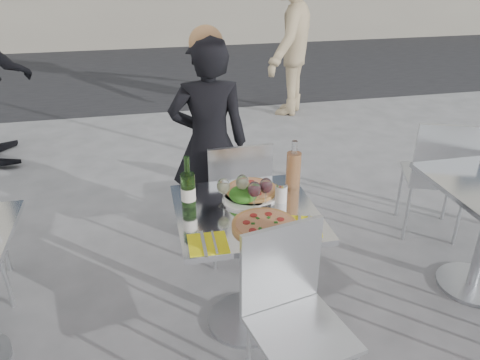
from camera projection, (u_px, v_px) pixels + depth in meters
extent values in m
plane|color=#5F5F61|center=(245.00, 321.00, 2.74)|extent=(80.00, 80.00, 0.00)
cube|color=black|center=(165.00, 69.00, 8.42)|extent=(24.00, 5.00, 0.00)
cylinder|color=#B7BABF|center=(245.00, 319.00, 2.73)|extent=(0.44, 0.44, 0.02)
cylinder|color=#B7BABF|center=(246.00, 270.00, 2.57)|extent=(0.07, 0.07, 0.72)
cube|color=silver|center=(246.00, 213.00, 2.41)|extent=(0.72, 0.72, 0.03)
cylinder|color=#B7BABF|center=(472.00, 284.00, 3.02)|extent=(0.44, 0.44, 0.02)
cylinder|color=silver|center=(251.00, 210.00, 3.46)|extent=(0.02, 0.02, 0.43)
cylinder|color=silver|center=(205.00, 216.00, 3.39)|extent=(0.02, 0.02, 0.43)
cylinder|color=silver|center=(264.00, 235.00, 3.16)|extent=(0.02, 0.02, 0.43)
cylinder|color=silver|center=(214.00, 242.00, 3.09)|extent=(0.02, 0.02, 0.43)
cube|color=silver|center=(233.00, 197.00, 3.18)|extent=(0.42, 0.42, 0.02)
cube|color=silver|center=(241.00, 179.00, 2.90)|extent=(0.40, 0.04, 0.43)
cylinder|color=silver|center=(249.00, 356.00, 2.23)|extent=(0.02, 0.02, 0.43)
cylinder|color=silver|center=(310.00, 334.00, 2.35)|extent=(0.02, 0.02, 0.43)
cube|color=silver|center=(301.00, 334.00, 2.05)|extent=(0.48, 0.48, 0.02)
cube|color=silver|center=(281.00, 266.00, 2.11)|extent=(0.40, 0.11, 0.43)
cylinder|color=silver|center=(3.00, 239.00, 3.06)|extent=(0.03, 0.03, 0.50)
cylinder|color=silver|center=(5.00, 273.00, 2.74)|extent=(0.03, 0.03, 0.50)
cylinder|color=silver|center=(447.00, 194.00, 3.67)|extent=(0.02, 0.02, 0.45)
cylinder|color=silver|center=(400.00, 191.00, 3.72)|extent=(0.02, 0.02, 0.45)
cylinder|color=silver|center=(459.00, 218.00, 3.35)|extent=(0.02, 0.02, 0.45)
cylinder|color=silver|center=(407.00, 214.00, 3.40)|extent=(0.02, 0.02, 0.45)
cube|color=silver|center=(433.00, 176.00, 3.43)|extent=(0.54, 0.54, 0.02)
cube|color=silver|center=(447.00, 157.00, 3.14)|extent=(0.40, 0.18, 0.45)
imported|color=black|center=(209.00, 144.00, 3.23)|extent=(0.57, 0.41, 1.49)
imported|color=tan|center=(289.00, 37.00, 5.80)|extent=(1.27, 1.43, 1.92)
cylinder|color=tan|center=(264.00, 225.00, 2.26)|extent=(0.32, 0.32, 0.02)
cylinder|color=tan|center=(264.00, 223.00, 2.25)|extent=(0.28, 0.28, 0.00)
cylinder|color=white|center=(252.00, 192.00, 2.57)|extent=(0.32, 0.32, 0.01)
cylinder|color=tan|center=(252.00, 190.00, 2.56)|extent=(0.28, 0.28, 0.02)
cylinder|color=tan|center=(252.00, 188.00, 2.55)|extent=(0.25, 0.25, 0.00)
cylinder|color=white|center=(243.00, 201.00, 2.48)|extent=(0.22, 0.22, 0.01)
ellipsoid|color=#1B6D1B|center=(243.00, 194.00, 2.46)|extent=(0.15, 0.15, 0.08)
sphere|color=#B21914|center=(250.00, 190.00, 2.48)|extent=(0.03, 0.03, 0.03)
cylinder|color=#2D541F|center=(188.00, 192.00, 2.37)|extent=(0.07, 0.07, 0.20)
cone|color=#2D541F|center=(187.00, 174.00, 2.32)|extent=(0.07, 0.07, 0.03)
cylinder|color=#2D541F|center=(187.00, 166.00, 2.30)|extent=(0.03, 0.03, 0.10)
cylinder|color=silver|center=(188.00, 194.00, 2.37)|extent=(0.07, 0.07, 0.07)
cylinder|color=#E19C60|center=(293.00, 172.00, 2.56)|extent=(0.08, 0.08, 0.22)
cylinder|color=white|center=(295.00, 148.00, 2.50)|extent=(0.03, 0.03, 0.08)
cylinder|color=white|center=(281.00, 194.00, 2.47)|extent=(0.06, 0.06, 0.09)
cylinder|color=silver|center=(281.00, 185.00, 2.45)|extent=(0.06, 0.06, 0.02)
cylinder|color=white|center=(224.00, 205.00, 2.44)|extent=(0.06, 0.06, 0.00)
cylinder|color=white|center=(224.00, 198.00, 2.43)|extent=(0.01, 0.01, 0.09)
ellipsoid|color=white|center=(223.00, 186.00, 2.39)|extent=(0.07, 0.07, 0.08)
ellipsoid|color=beige|center=(223.00, 188.00, 2.40)|extent=(0.05, 0.05, 0.05)
cylinder|color=white|center=(242.00, 201.00, 2.48)|extent=(0.06, 0.06, 0.00)
cylinder|color=white|center=(242.00, 194.00, 2.46)|extent=(0.01, 0.01, 0.09)
ellipsoid|color=white|center=(242.00, 182.00, 2.43)|extent=(0.07, 0.07, 0.08)
ellipsoid|color=beige|center=(242.00, 184.00, 2.44)|extent=(0.05, 0.05, 0.05)
cylinder|color=white|center=(254.00, 209.00, 2.41)|extent=(0.06, 0.06, 0.00)
cylinder|color=white|center=(254.00, 201.00, 2.39)|extent=(0.01, 0.01, 0.09)
ellipsoid|color=white|center=(254.00, 189.00, 2.36)|extent=(0.07, 0.07, 0.08)
ellipsoid|color=#480A12|center=(254.00, 191.00, 2.37)|extent=(0.05, 0.05, 0.05)
cylinder|color=white|center=(266.00, 205.00, 2.45)|extent=(0.06, 0.06, 0.00)
cylinder|color=white|center=(266.00, 198.00, 2.43)|extent=(0.01, 0.01, 0.09)
ellipsoid|color=white|center=(266.00, 186.00, 2.40)|extent=(0.07, 0.07, 0.08)
ellipsoid|color=#480A12|center=(266.00, 187.00, 2.40)|extent=(0.05, 0.05, 0.05)
cube|color=#F4F415|center=(208.00, 243.00, 2.13)|extent=(0.19, 0.19, 0.00)
cube|color=#B7BABF|center=(204.00, 243.00, 2.12)|extent=(0.02, 0.20, 0.00)
cube|color=#B7BABF|center=(214.00, 242.00, 2.13)|extent=(0.02, 0.18, 0.00)
cube|color=#F4F415|center=(303.00, 226.00, 2.27)|extent=(0.23, 0.23, 0.00)
cube|color=#B7BABF|center=(299.00, 225.00, 2.26)|extent=(0.08, 0.19, 0.00)
cube|color=#B7BABF|center=(309.00, 224.00, 2.27)|extent=(0.07, 0.17, 0.00)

